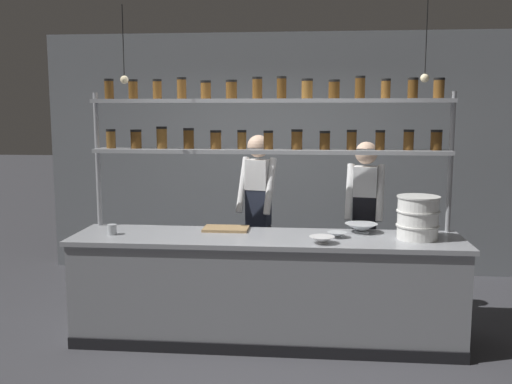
# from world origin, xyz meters

# --- Properties ---
(ground_plane) EXTENTS (40.00, 40.00, 0.00)m
(ground_plane) POSITION_xyz_m (0.00, 0.00, 0.00)
(ground_plane) COLOR #3D3D42
(back_wall) EXTENTS (5.73, 0.12, 2.91)m
(back_wall) POSITION_xyz_m (0.00, 2.21, 1.45)
(back_wall) COLOR gray
(back_wall) RESTS_ON ground_plane
(prep_counter) EXTENTS (3.33, 0.76, 0.92)m
(prep_counter) POSITION_xyz_m (0.00, -0.00, 0.46)
(prep_counter) COLOR gray
(prep_counter) RESTS_ON ground_plane
(spice_shelf_unit) EXTENTS (3.22, 0.28, 2.28)m
(spice_shelf_unit) POSITION_xyz_m (0.00, 0.33, 1.83)
(spice_shelf_unit) COLOR #999BA0
(spice_shelf_unit) RESTS_ON ground_plane
(chef_left) EXTENTS (0.42, 0.35, 1.75)m
(chef_left) POSITION_xyz_m (-0.14, 0.84, 1.02)
(chef_left) COLOR black
(chef_left) RESTS_ON ground_plane
(chef_center) EXTENTS (0.40, 0.32, 1.69)m
(chef_center) POSITION_xyz_m (0.90, 0.73, 0.98)
(chef_center) COLOR black
(chef_center) RESTS_ON ground_plane
(container_stack) EXTENTS (0.36, 0.36, 0.36)m
(container_stack) POSITION_xyz_m (1.27, 0.02, 1.10)
(container_stack) COLOR white
(container_stack) RESTS_ON prep_counter
(cutting_board) EXTENTS (0.40, 0.26, 0.02)m
(cutting_board) POSITION_xyz_m (-0.38, 0.22, 0.93)
(cutting_board) COLOR #A88456
(cutting_board) RESTS_ON prep_counter
(prep_bowl_near_left) EXTENTS (0.17, 0.17, 0.05)m
(prep_bowl_near_left) POSITION_xyz_m (0.60, 0.01, 0.94)
(prep_bowl_near_left) COLOR silver
(prep_bowl_near_left) RESTS_ON prep_counter
(prep_bowl_center_front) EXTENTS (0.29, 0.29, 0.08)m
(prep_bowl_center_front) POSITION_xyz_m (0.82, 0.23, 0.96)
(prep_bowl_center_front) COLOR silver
(prep_bowl_center_front) RESTS_ON prep_counter
(prep_bowl_center_back) EXTENTS (0.21, 0.21, 0.06)m
(prep_bowl_center_back) POSITION_xyz_m (0.47, -0.22, 0.95)
(prep_bowl_center_back) COLOR white
(prep_bowl_center_back) RESTS_ON prep_counter
(serving_cup_front) EXTENTS (0.08, 0.08, 0.09)m
(serving_cup_front) POSITION_xyz_m (-1.33, -0.06, 0.96)
(serving_cup_front) COLOR #B2B7BC
(serving_cup_front) RESTS_ON prep_counter
(pendant_light_row) EXTENTS (2.55, 0.07, 0.65)m
(pendant_light_row) POSITION_xyz_m (0.04, 0.00, 2.27)
(pendant_light_row) COLOR black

